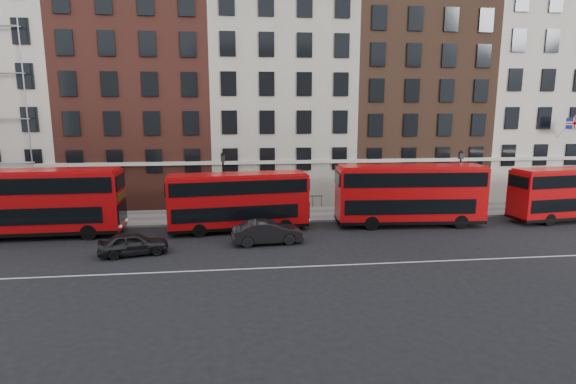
{
  "coord_description": "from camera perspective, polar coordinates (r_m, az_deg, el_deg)",
  "views": [
    {
      "loc": [
        -4.35,
        -25.9,
        8.83
      ],
      "look_at": [
        -0.73,
        5.0,
        3.0
      ],
      "focal_mm": 28.0,
      "sensor_mm": 36.0,
      "label": 1
    }
  ],
  "objects": [
    {
      "name": "bus_c",
      "position": [
        35.07,
        15.15,
        -0.17
      ],
      "size": [
        11.2,
        3.35,
        4.64
      ],
      "rotation": [
        0.0,
        0.0,
        -0.06
      ],
      "color": "#BC090C",
      "rests_on": "ground"
    },
    {
      "name": "kerb",
      "position": [
        35.28,
        0.61,
        -3.75
      ],
      "size": [
        80.0,
        0.3,
        0.16
      ],
      "primitive_type": "cube",
      "color": "gray",
      "rests_on": "ground"
    },
    {
      "name": "ground",
      "position": [
        27.71,
        2.73,
        -7.98
      ],
      "size": [
        120.0,
        120.0,
        0.0
      ],
      "primitive_type": "plane",
      "color": "black",
      "rests_on": "ground"
    },
    {
      "name": "bus_d",
      "position": [
        41.9,
        32.3,
        -0.05
      ],
      "size": [
        10.29,
        3.59,
        4.24
      ],
      "rotation": [
        0.0,
        0.0,
        0.12
      ],
      "color": "#BC090C",
      "rests_on": "ground"
    },
    {
      "name": "building_terrace",
      "position": [
        43.99,
        -1.44,
        12.44
      ],
      "size": [
        64.0,
        11.95,
        22.0
      ],
      "color": "#B8AE9F",
      "rests_on": "ground"
    },
    {
      "name": "lamp_post_left",
      "position": [
        35.61,
        -8.19,
        1.21
      ],
      "size": [
        0.44,
        0.44,
        5.33
      ],
      "color": "black",
      "rests_on": "pavement"
    },
    {
      "name": "road_centre_line",
      "position": [
        25.85,
        3.46,
        -9.37
      ],
      "size": [
        70.0,
        0.12,
        0.01
      ],
      "primitive_type": "cube",
      "color": "white",
      "rests_on": "ground"
    },
    {
      "name": "traffic_light",
      "position": [
        43.36,
        29.91,
        0.72
      ],
      "size": [
        0.25,
        0.45,
        3.27
      ],
      "color": "black",
      "rests_on": "pavement"
    },
    {
      "name": "lamp_post_right",
      "position": [
        39.54,
        20.93,
        1.55
      ],
      "size": [
        0.44,
        0.44,
        5.33
      ],
      "color": "black",
      "rests_on": "pavement"
    },
    {
      "name": "iron_railings",
      "position": [
        39.7,
        -0.25,
        -1.28
      ],
      "size": [
        6.6,
        0.06,
        1.0
      ],
      "primitive_type": null,
      "color": "black",
      "rests_on": "pavement"
    },
    {
      "name": "pavement",
      "position": [
        37.69,
        0.12,
        -2.82
      ],
      "size": [
        80.0,
        5.0,
        0.15
      ],
      "primitive_type": "cube",
      "color": "slate",
      "rests_on": "ground"
    },
    {
      "name": "bus_b",
      "position": [
        32.62,
        -6.39,
        -1.06
      ],
      "size": [
        10.26,
        3.48,
        4.23
      ],
      "rotation": [
        0.0,
        0.0,
        0.11
      ],
      "color": "#BC090C",
      "rests_on": "ground"
    },
    {
      "name": "bus_a",
      "position": [
        35.34,
        -29.37,
        -1.03
      ],
      "size": [
        11.29,
        2.87,
        4.73
      ],
      "rotation": [
        0.0,
        0.0,
        0.01
      ],
      "color": "#BC090C",
      "rests_on": "ground"
    },
    {
      "name": "car_rear",
      "position": [
        29.1,
        -19.03,
        -6.21
      ],
      "size": [
        4.37,
        2.51,
        1.4
      ],
      "primitive_type": "imported",
      "rotation": [
        0.0,
        0.0,
        1.79
      ],
      "color": "#232426",
      "rests_on": "ground"
    },
    {
      "name": "car_front",
      "position": [
        29.77,
        -2.64,
        -5.11
      ],
      "size": [
        4.8,
        2.07,
        1.54
      ],
      "primitive_type": "imported",
      "rotation": [
        0.0,
        0.0,
        1.67
      ],
      "color": "black",
      "rests_on": "ground"
    }
  ]
}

